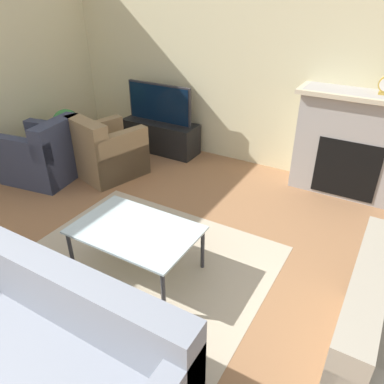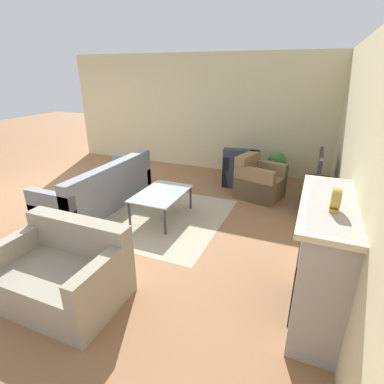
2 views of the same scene
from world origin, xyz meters
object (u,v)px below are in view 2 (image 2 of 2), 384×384
(coffee_table, at_px, (161,195))
(armchair_by_window, at_px, (241,170))
(potted_plant, at_px, (276,166))
(tv, at_px, (319,169))
(couch_sectional, at_px, (101,191))
(mantel_clock, at_px, (335,199))
(armchair_accent, at_px, (258,182))
(couch_loveseat, at_px, (64,274))

(coffee_table, bearing_deg, armchair_by_window, 159.01)
(armchair_by_window, bearing_deg, potted_plant, -167.44)
(tv, distance_m, armchair_by_window, 1.77)
(potted_plant, bearing_deg, couch_sectional, -48.48)
(mantel_clock, bearing_deg, armchair_accent, -159.64)
(coffee_table, bearing_deg, mantel_clock, 58.07)
(couch_sectional, relative_size, couch_loveseat, 1.77)
(armchair_accent, height_order, potted_plant, armchair_accent)
(tv, height_order, couch_loveseat, tv)
(armchair_by_window, distance_m, potted_plant, 0.76)
(couch_sectional, height_order, mantel_clock, mantel_clock)
(couch_sectional, bearing_deg, couch_loveseat, 29.06)
(tv, distance_m, armchair_accent, 1.13)
(couch_loveseat, distance_m, mantel_clock, 2.77)
(tv, bearing_deg, armchair_accent, -97.84)
(armchair_by_window, distance_m, mantel_clock, 4.13)
(potted_plant, bearing_deg, armchair_accent, -12.66)
(armchair_accent, distance_m, mantel_clock, 3.38)
(tv, xyz_separation_m, potted_plant, (-1.07, -0.83, -0.34))
(armchair_by_window, height_order, potted_plant, armchair_by_window)
(couch_sectional, bearing_deg, coffee_table, 90.64)
(armchair_accent, height_order, coffee_table, armchair_accent)
(couch_sectional, bearing_deg, tv, 110.94)
(couch_sectional, height_order, coffee_table, couch_sectional)
(armchair_accent, bearing_deg, couch_loveseat, 174.59)
(tv, height_order, mantel_clock, mantel_clock)
(potted_plant, bearing_deg, coffee_table, -32.16)
(tv, bearing_deg, coffee_table, -60.03)
(couch_loveseat, bearing_deg, mantel_clock, 13.58)
(armchair_accent, distance_m, potted_plant, 0.95)
(couch_sectional, xyz_separation_m, coffee_table, (-0.01, 1.23, 0.11))
(couch_loveseat, xyz_separation_m, armchair_by_window, (-4.26, 0.88, 0.01))
(couch_loveseat, distance_m, coffee_table, 2.12)
(tv, distance_m, couch_sectional, 3.86)
(tv, bearing_deg, potted_plant, -142.13)
(coffee_table, distance_m, mantel_clock, 3.01)
(tv, relative_size, couch_loveseat, 0.81)
(couch_sectional, height_order, armchair_by_window, same)
(tv, distance_m, potted_plant, 1.39)
(couch_loveseat, relative_size, armchair_by_window, 1.38)
(coffee_table, bearing_deg, potted_plant, 147.84)
(tv, xyz_separation_m, armchair_by_window, (-0.79, -1.53, -0.44))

